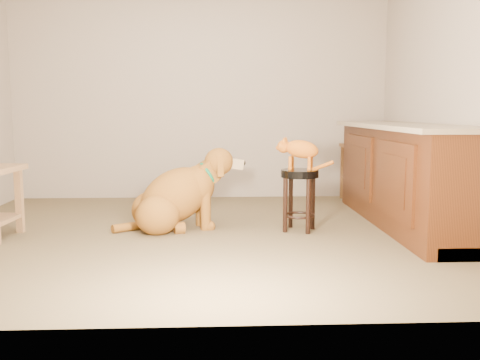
{
  "coord_description": "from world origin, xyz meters",
  "views": [
    {
      "loc": [
        0.17,
        -4.53,
        1.06
      ],
      "look_at": [
        0.39,
        0.16,
        0.45
      ],
      "focal_mm": 40.0,
      "sensor_mm": 36.0,
      "label": 1
    }
  ],
  "objects_px": {
    "padded_stool": "(299,188)",
    "golden_retriever": "(177,197)",
    "wood_stool": "(357,171)",
    "tabby_kitten": "(299,150)"
  },
  "relations": [
    {
      "from": "wood_stool",
      "to": "tabby_kitten",
      "type": "xyz_separation_m",
      "value": [
        -0.95,
        -1.59,
        0.37
      ]
    },
    {
      "from": "wood_stool",
      "to": "tabby_kitten",
      "type": "height_order",
      "value": "tabby_kitten"
    },
    {
      "from": "padded_stool",
      "to": "golden_retriever",
      "type": "height_order",
      "value": "golden_retriever"
    },
    {
      "from": "wood_stool",
      "to": "tabby_kitten",
      "type": "distance_m",
      "value": 1.89
    },
    {
      "from": "tabby_kitten",
      "to": "padded_stool",
      "type": "bearing_deg",
      "value": -5.72
    },
    {
      "from": "padded_stool",
      "to": "tabby_kitten",
      "type": "xyz_separation_m",
      "value": [
        -0.01,
        0.01,
        0.33
      ]
    },
    {
      "from": "wood_stool",
      "to": "golden_retriever",
      "type": "height_order",
      "value": "golden_retriever"
    },
    {
      "from": "golden_retriever",
      "to": "padded_stool",
      "type": "bearing_deg",
      "value": -20.37
    },
    {
      "from": "padded_stool",
      "to": "golden_retriever",
      "type": "bearing_deg",
      "value": 174.45
    },
    {
      "from": "golden_retriever",
      "to": "wood_stool",
      "type": "bearing_deg",
      "value": 21.54
    }
  ]
}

